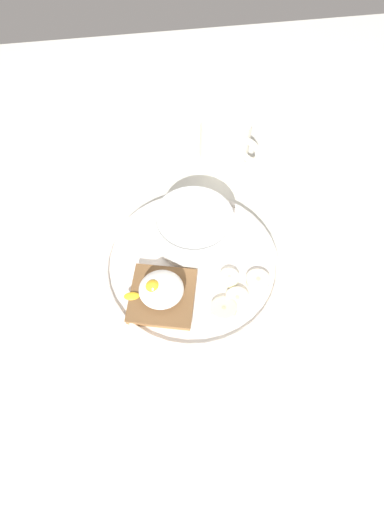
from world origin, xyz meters
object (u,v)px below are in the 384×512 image
object	(u,v)px
banana_slice_left	(237,299)
oatmeal_bowl	(194,228)
banana_slice_right	(258,280)
banana_slice_back	(224,309)
toast_slice	(162,296)
banana_slice_front	(229,278)
coffee_mug	(226,137)
poached_egg	(160,289)

from	to	relation	value
banana_slice_left	oatmeal_bowl	bearing A→B (deg)	112.43
oatmeal_bowl	banana_slice_right	xyz separation A→B (cm)	(7.89, -8.51, -2.22)
banana_slice_back	banana_slice_right	xyz separation A→B (cm)	(5.54, 3.66, -0.13)
toast_slice	banana_slice_back	size ratio (longest dim) A/B	2.51
toast_slice	banana_slice_back	distance (cm)	8.47
banana_slice_front	banana_slice_back	world-z (taller)	banana_slice_back
coffee_mug	toast_slice	bearing A→B (deg)	-117.14
banana_slice_right	coffee_mug	bearing A→B (deg)	90.14
toast_slice	banana_slice_right	xyz separation A→B (cm)	(13.47, 0.68, -0.24)
toast_slice	oatmeal_bowl	bearing A→B (deg)	58.74
banana_slice_back	banana_slice_right	bearing A→B (deg)	33.41
banana_slice_left	banana_slice_right	bearing A→B (deg)	34.13
oatmeal_bowl	toast_slice	world-z (taller)	oatmeal_bowl
poached_egg	oatmeal_bowl	bearing A→B (deg)	58.18
toast_slice	banana_slice_back	world-z (taller)	banana_slice_back
coffee_mug	banana_slice_left	bearing A→B (deg)	-96.88
coffee_mug	banana_slice_back	bearing A→B (deg)	-100.65
toast_slice	poached_egg	size ratio (longest dim) A/B	1.30
poached_egg	toast_slice	bearing A→B (deg)	-3.10
toast_slice	banana_slice_right	bearing A→B (deg)	2.90
banana_slice_front	poached_egg	bearing A→B (deg)	-170.76
poached_egg	banana_slice_front	size ratio (longest dim) A/B	2.08
toast_slice	coffee_mug	distance (cm)	29.49
banana_slice_front	banana_slice_left	size ratio (longest dim) A/B	0.95
banana_slice_left	coffee_mug	world-z (taller)	coffee_mug
banana_slice_left	banana_slice_back	xyz separation A→B (cm)	(-2.12, -1.34, 0.19)
banana_slice_front	coffee_mug	bearing A→B (deg)	81.10
toast_slice	banana_slice_back	bearing A→B (deg)	-20.54
oatmeal_bowl	coffee_mug	distance (cm)	18.68
oatmeal_bowl	banana_slice_left	world-z (taller)	oatmeal_bowl
banana_slice_front	banana_slice_right	size ratio (longest dim) A/B	1.08
banana_slice_right	coffee_mug	distance (cm)	25.61
oatmeal_bowl	poached_egg	xyz separation A→B (cm)	(-5.70, -9.19, 0.16)
poached_egg	banana_slice_back	distance (cm)	8.87
banana_slice_back	coffee_mug	world-z (taller)	coffee_mug
toast_slice	banana_slice_front	distance (cm)	9.69
toast_slice	banana_slice_left	xyz separation A→B (cm)	(10.05, -1.64, -0.30)
toast_slice	banana_slice_right	world-z (taller)	toast_slice
poached_egg	banana_slice_left	bearing A→B (deg)	-9.17
poached_egg	banana_slice_back	xyz separation A→B (cm)	(8.05, -2.98, -2.24)
oatmeal_bowl	banana_slice_left	xyz separation A→B (cm)	(4.47, -10.83, -2.28)
banana_slice_back	oatmeal_bowl	bearing A→B (deg)	100.93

